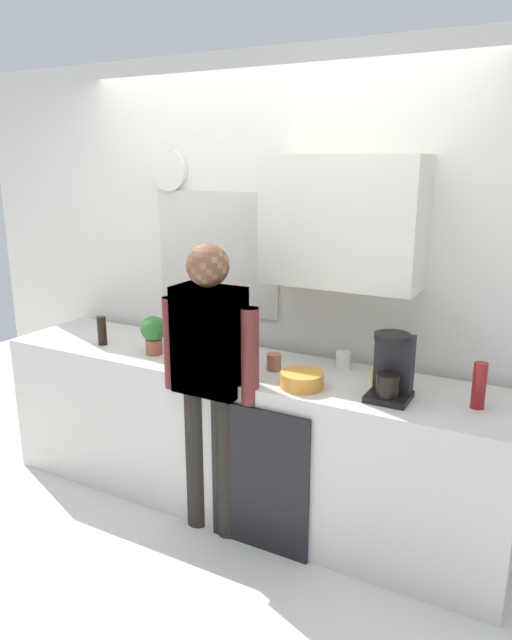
% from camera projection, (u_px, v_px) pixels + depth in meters
% --- Properties ---
extents(ground_plane, '(8.00, 8.00, 0.00)m').
position_uv_depth(ground_plane, '(213.00, 527.00, 3.32)').
color(ground_plane, silver).
extents(kitchen_counter, '(3.03, 0.64, 0.88)m').
position_uv_depth(kitchen_counter, '(240.00, 434.00, 3.46)').
color(kitchen_counter, beige).
rests_on(kitchen_counter, ground_plane).
extents(dishwasher_panel, '(0.56, 0.02, 0.80)m').
position_uv_depth(dishwasher_panel, '(259.00, 480.00, 3.05)').
color(dishwasher_panel, black).
rests_on(dishwasher_panel, ground_plane).
extents(back_wall_assembly, '(4.63, 0.42, 2.60)m').
position_uv_depth(back_wall_assembly, '(280.00, 271.00, 3.54)').
color(back_wall_assembly, silver).
rests_on(back_wall_assembly, ground_plane).
extents(coffee_maker, '(0.20, 0.20, 0.33)m').
position_uv_depth(coffee_maker, '(392.00, 369.00, 2.82)').
color(coffee_maker, black).
rests_on(coffee_maker, kitchen_counter).
extents(bottle_dark_sauce, '(0.06, 0.06, 0.18)m').
position_uv_depth(bottle_dark_sauce, '(102.00, 331.00, 3.66)').
color(bottle_dark_sauce, black).
rests_on(bottle_dark_sauce, kitchen_counter).
extents(bottle_amber_beer, '(0.06, 0.06, 0.23)m').
position_uv_depth(bottle_amber_beer, '(220.00, 336.00, 3.47)').
color(bottle_amber_beer, brown).
rests_on(bottle_amber_beer, kitchen_counter).
extents(bottle_red_vinegar, '(0.06, 0.06, 0.22)m').
position_uv_depth(bottle_red_vinegar, '(479.00, 385.00, 2.72)').
color(bottle_red_vinegar, maroon).
rests_on(bottle_red_vinegar, kitchen_counter).
extents(cup_white_mug, '(0.08, 0.08, 0.09)m').
position_uv_depth(cup_white_mug, '(343.00, 360.00, 3.25)').
color(cup_white_mug, white).
rests_on(cup_white_mug, kitchen_counter).
extents(cup_yellow_cup, '(0.07, 0.07, 0.08)m').
position_uv_depth(cup_yellow_cup, '(378.00, 376.00, 3.03)').
color(cup_yellow_cup, yellow).
rests_on(cup_yellow_cup, kitchen_counter).
extents(cup_terracotta_mug, '(0.08, 0.08, 0.09)m').
position_uv_depth(cup_terracotta_mug, '(274.00, 362.00, 3.23)').
color(cup_terracotta_mug, '#B26647').
rests_on(cup_terracotta_mug, kitchen_counter).
extents(mixing_bowl, '(0.22, 0.22, 0.08)m').
position_uv_depth(mixing_bowl, '(302.00, 380.00, 2.98)').
color(mixing_bowl, orange).
rests_on(mixing_bowl, kitchen_counter).
extents(potted_plant, '(0.15, 0.15, 0.23)m').
position_uv_depth(potted_plant, '(154.00, 332.00, 3.47)').
color(potted_plant, '#9E5638').
rests_on(potted_plant, kitchen_counter).
extents(person_at_sink, '(0.57, 0.22, 1.60)m').
position_uv_depth(person_at_sink, '(210.00, 368.00, 3.08)').
color(person_at_sink, black).
rests_on(person_at_sink, ground_plane).
extents(person_guest, '(0.57, 0.22, 1.60)m').
position_uv_depth(person_guest, '(210.00, 368.00, 3.08)').
color(person_guest, brown).
rests_on(person_guest, ground_plane).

